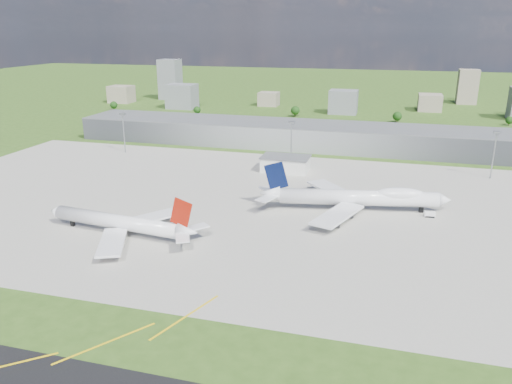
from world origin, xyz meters
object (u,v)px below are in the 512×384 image
(airliner_red_twin, at_px, (122,223))
(van_white_far, at_px, (430,215))
(tug_yellow, at_px, (126,227))
(van_white_near, at_px, (338,219))
(airliner_blue_quad, at_px, (358,198))

(airliner_red_twin, height_order, van_white_far, airliner_red_twin)
(tug_yellow, height_order, van_white_near, van_white_near)
(airliner_red_twin, bearing_deg, van_white_near, -149.00)
(airliner_red_twin, xyz_separation_m, airliner_blue_quad, (86.49, 52.46, 1.06))
(airliner_red_twin, bearing_deg, airliner_blue_quad, -142.40)
(airliner_blue_quad, bearing_deg, van_white_far, -10.31)
(van_white_near, bearing_deg, van_white_far, -59.99)
(tug_yellow, distance_m, van_white_far, 128.01)
(airliner_blue_quad, relative_size, tug_yellow, 19.80)
(airliner_blue_quad, bearing_deg, tug_yellow, -162.93)
(tug_yellow, bearing_deg, airliner_blue_quad, -5.76)
(airliner_blue_quad, xyz_separation_m, tug_yellow, (-88.51, -46.34, -5.14))
(tug_yellow, xyz_separation_m, van_white_near, (81.97, 30.55, 0.44))
(tug_yellow, xyz_separation_m, van_white_far, (119.27, 46.48, 0.26))
(tug_yellow, height_order, van_white_far, van_white_far)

